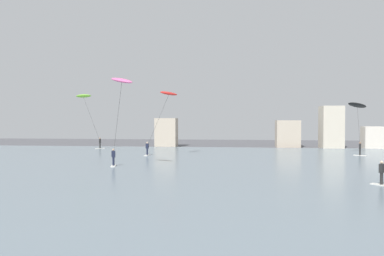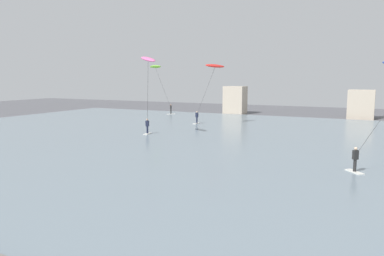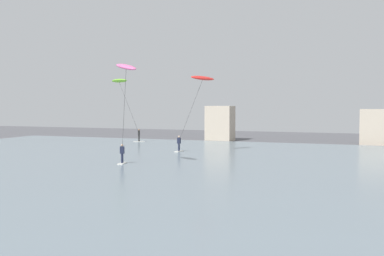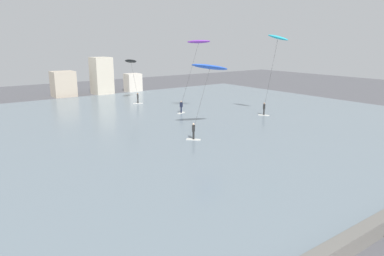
% 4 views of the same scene
% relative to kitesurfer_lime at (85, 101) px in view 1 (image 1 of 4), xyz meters
% --- Properties ---
extents(water_bay, '(84.00, 52.00, 0.10)m').
position_rel_kitesurfer_lime_xyz_m(water_bay, '(23.08, -19.51, -7.11)').
color(water_bay, slate).
rests_on(water_bay, ground).
extents(far_shore_buildings, '(35.25, 4.70, 6.59)m').
position_rel_kitesurfer_lime_xyz_m(far_shore_buildings, '(29.55, 8.02, -4.58)').
color(far_shore_buildings, '#B7A893').
rests_on(far_shore_buildings, ground).
extents(kitesurfer_lime, '(4.06, 3.55, 8.14)m').
position_rel_kitesurfer_lime_xyz_m(kitesurfer_lime, '(0.00, 0.00, 0.00)').
color(kitesurfer_lime, silver).
rests_on(kitesurfer_lime, water_bay).
extents(kitesurfer_pink, '(3.02, 3.39, 8.33)m').
position_rel_kitesurfer_lime_xyz_m(kitesurfer_pink, '(11.55, -20.44, -0.25)').
color(kitesurfer_pink, silver).
rests_on(kitesurfer_pink, water_bay).
extents(kitesurfer_red, '(4.24, 2.98, 7.88)m').
position_rel_kitesurfer_lime_xyz_m(kitesurfer_red, '(13.61, -8.66, -0.32)').
color(kitesurfer_red, silver).
rests_on(kitesurfer_red, water_bay).
extents(kitesurfer_black, '(3.39, 4.86, 6.78)m').
position_rel_kitesurfer_lime_xyz_m(kitesurfer_black, '(37.40, -3.03, -1.30)').
color(kitesurfer_black, silver).
rests_on(kitesurfer_black, water_bay).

